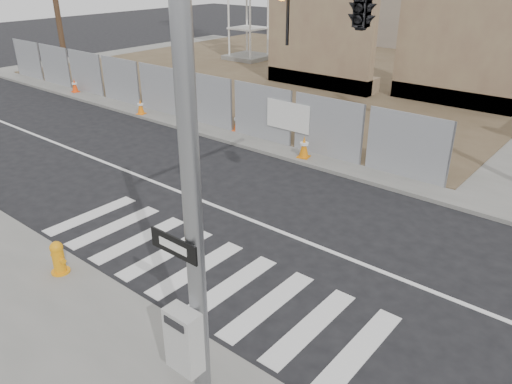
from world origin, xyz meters
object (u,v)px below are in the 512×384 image
Objects in this scene: signal_pole at (314,58)px; traffic_cone_b at (141,107)px; traffic_cone_c at (237,122)px; traffic_cone_a at (75,86)px; fire_hydrant at (58,257)px; traffic_cone_d at (304,147)px.

traffic_cone_b is (-12.77, 6.27, -4.34)m from signal_pole.
traffic_cone_b is at bearing -168.52° from traffic_cone_c.
signal_pole reaches higher than traffic_cone_a.
signal_pole is at bearing -41.88° from traffic_cone_c.
fire_hydrant reaches higher than traffic_cone_c.
signal_pole reaches higher than traffic_cone_d.
fire_hydrant is (-4.53, -2.50, -4.29)m from signal_pole.
fire_hydrant is 1.05× the size of traffic_cone_c.
fire_hydrant is 1.13× the size of traffic_cone_b.
traffic_cone_b is at bearing 135.84° from fire_hydrant.
traffic_cone_b is at bearing -178.75° from traffic_cone_d.
fire_hydrant reaches higher than traffic_cone_a.
traffic_cone_c is at bearing 11.48° from traffic_cone_b.
traffic_cone_d reaches higher than traffic_cone_c.
traffic_cone_a is 14.05m from traffic_cone_d.
signal_pole is 9.36× the size of traffic_cone_d.
signal_pole is 8.91m from traffic_cone_d.
traffic_cone_b is 8.37m from traffic_cone_d.
signal_pole is at bearing -26.14° from traffic_cone_b.
fire_hydrant is 12.03m from traffic_cone_b.
traffic_cone_d reaches higher than traffic_cone_b.
signal_pole is at bearing 31.58° from fire_hydrant.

